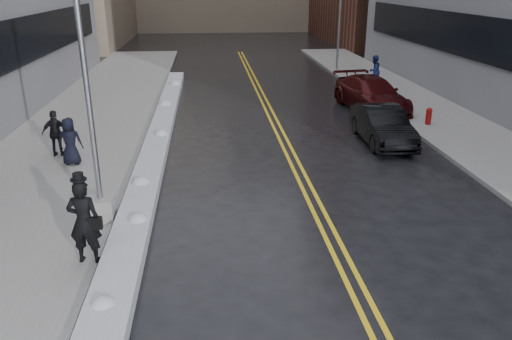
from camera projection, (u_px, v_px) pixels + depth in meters
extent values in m
plane|color=black|center=(233.00, 257.00, 11.56)|extent=(160.00, 160.00, 0.00)
cube|color=gray|center=(79.00, 135.00, 20.31)|extent=(5.50, 50.00, 0.15)
cube|color=gray|center=(450.00, 125.00, 21.73)|extent=(4.00, 50.00, 0.15)
cube|color=gold|center=(276.00, 132.00, 21.06)|extent=(0.12, 50.00, 0.01)
cube|color=gold|center=(283.00, 131.00, 21.09)|extent=(0.12, 50.00, 0.01)
cube|color=silver|center=(156.00, 146.00, 18.71)|extent=(0.90, 30.00, 0.34)
cube|color=gray|center=(102.00, 208.00, 12.96)|extent=(0.65, 0.65, 0.60)
cylinder|color=gray|center=(84.00, 60.00, 11.60)|extent=(0.14, 0.14, 7.00)
cylinder|color=maroon|center=(429.00, 117.00, 21.50)|extent=(0.24, 0.24, 0.60)
sphere|color=maroon|center=(429.00, 111.00, 21.40)|extent=(0.26, 0.26, 0.26)
cylinder|color=maroon|center=(429.00, 116.00, 21.48)|extent=(0.25, 0.10, 0.10)
cylinder|color=gray|center=(339.00, 33.00, 33.69)|extent=(0.14, 0.14, 5.00)
imported|color=black|center=(84.00, 222.00, 10.76)|extent=(0.75, 0.53, 1.94)
imported|color=black|center=(70.00, 141.00, 16.64)|extent=(0.79, 0.52, 1.61)
imported|color=black|center=(56.00, 133.00, 17.46)|extent=(0.98, 0.44, 1.64)
imported|color=navy|center=(374.00, 71.00, 29.13)|extent=(1.09, 1.06, 1.77)
imported|color=black|center=(382.00, 125.00, 19.39)|extent=(1.58, 4.35, 1.42)
imported|color=#37080A|center=(371.00, 94.00, 24.29)|extent=(2.95, 5.71, 1.58)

